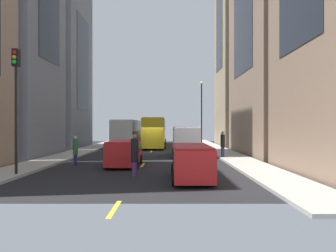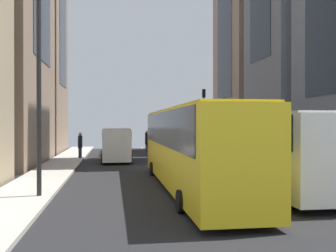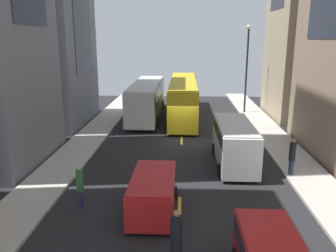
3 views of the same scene
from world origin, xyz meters
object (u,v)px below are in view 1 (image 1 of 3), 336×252
Objects in this scene: pedestrian_crossing_mid at (136,154)px; traffic_light_near_corner at (17,88)px; pedestrian_crossing_near at (77,150)px; car_red_1 at (126,151)px; pedestrian_waiting_curb at (224,143)px; city_bus_white at (130,131)px; streetcar_yellow at (157,130)px; car_red_0 at (193,159)px; delivery_van_white at (186,139)px.

traffic_light_near_corner reaches higher than pedestrian_crossing_mid.
pedestrian_crossing_near is 0.90× the size of pedestrian_crossing_mid.
pedestrian_crossing_mid is at bearing -74.25° from car_red_1.
pedestrian_crossing_near is 0.97× the size of pedestrian_waiting_curb.
car_red_1 is 1.91× the size of pedestrian_crossing_mid.
city_bus_white is 18.75m from pedestrian_crossing_near.
streetcar_yellow reaches higher than pedestrian_crossing_near.
car_red_0 is 9.88m from pedestrian_waiting_curb.
pedestrian_crossing_near is 6.20m from pedestrian_crossing_mid.
traffic_light_near_corner reaches higher than car_red_1.
pedestrian_crossing_near is (-3.35, 0.34, 0.06)m from car_red_1.
city_bus_white is 2.95× the size of car_red_1.
streetcar_yellow reaches higher than car_red_0.
car_red_1 is at bearing -125.52° from delivery_van_white.
traffic_light_near_corner is (-6.18, -0.12, 3.48)m from pedestrian_crossing_mid.
pedestrian_crossing_mid is 7.09m from traffic_light_near_corner.
delivery_van_white is 7.56m from car_red_1.
traffic_light_near_corner reaches higher than delivery_van_white.
car_red_0 is 0.69× the size of traffic_light_near_corner.
car_red_1 is 4.11m from pedestrian_crossing_mid.
car_red_0 is at bearing -91.81° from delivery_van_white.
pedestrian_crossing_mid is (-3.26, -10.09, -0.36)m from delivery_van_white.
pedestrian_crossing_mid is at bearing 161.39° from car_red_0.
delivery_van_white is 2.81× the size of pedestrian_crossing_mid.
streetcar_yellow is 7.47× the size of pedestrian_crossing_near.
car_red_1 is 2.04× the size of pedestrian_waiting_curb.
streetcar_yellow is at bearing 103.49° from delivery_van_white.
delivery_van_white reaches higher than car_red_0.
pedestrian_crossing_mid is (4.47, -4.30, 0.10)m from pedestrian_crossing_near.
car_red_1 is at bearing -44.39° from pedestrian_crossing_mid.
pedestrian_waiting_curb is (9.62, -14.67, -0.76)m from city_bus_white.
streetcar_yellow reaches higher than delivery_van_white.
city_bus_white is at bearing -51.67° from pedestrian_crossing_mid.
pedestrian_crossing_mid reaches higher than car_red_0.
car_red_0 is 9.83m from traffic_light_near_corner.
pedestrian_waiting_curb reaches higher than car_red_1.
car_red_1 is at bearing 129.24° from car_red_0.
pedestrian_crossing_near is at bearing -93.19° from city_bus_white.
pedestrian_waiting_curb is (7.31, 4.38, 0.25)m from car_red_1.
delivery_van_white is 14.25m from traffic_light_near_corner.
pedestrian_crossing_near is at bearing -14.02° from pedestrian_crossing_mid.
delivery_van_white reaches higher than pedestrian_crossing_near.
streetcar_yellow is 24.32m from traffic_light_near_corner.
delivery_van_white is at bearing -62.61° from city_bus_white.
pedestrian_waiting_curb is (6.20, 8.33, 0.09)m from pedestrian_crossing_mid.
city_bus_white is 14.55m from delivery_van_white.
traffic_light_near_corner reaches higher than streetcar_yellow.
pedestrian_crossing_near is (-4.58, -18.94, -1.07)m from streetcar_yellow.
pedestrian_crossing_mid is 1.07× the size of pedestrian_waiting_curb.
delivery_van_white is 3.10× the size of pedestrian_crossing_near.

